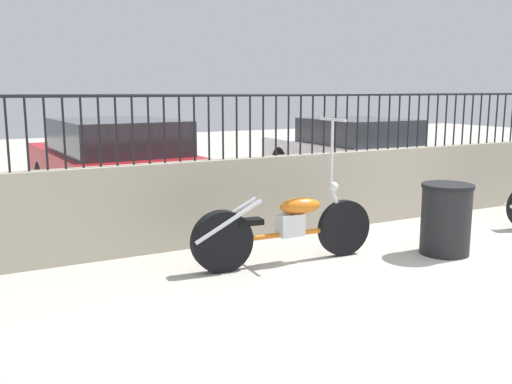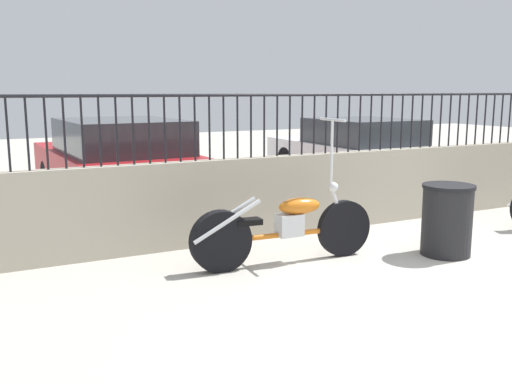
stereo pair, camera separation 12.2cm
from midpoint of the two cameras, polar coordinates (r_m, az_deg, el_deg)
name	(u,v)px [view 2 (the right image)]	position (r m, az deg, el deg)	size (l,w,h in m)	color
ground_plane	(502,282)	(6.15, 23.93, -8.20)	(40.00, 40.00, 0.00)	#B7B2A5
low_wall	(347,190)	(7.85, 9.52, 0.25)	(10.37, 0.18, 1.03)	#B2A893
fence_railing	(349,113)	(7.74, 9.74, 7.77)	(10.37, 0.04, 0.78)	black
motorcycle_orange	(276,229)	(6.08, 2.60, -3.71)	(2.11, 0.52, 1.55)	black
trash_bin	(447,220)	(6.79, 19.04, -2.64)	(0.58, 0.58, 0.81)	black
car_red	(119,163)	(9.25, -13.16, 2.80)	(2.04, 4.63, 1.40)	black
car_white	(358,150)	(11.63, 10.46, 4.11)	(1.95, 4.22, 1.29)	black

